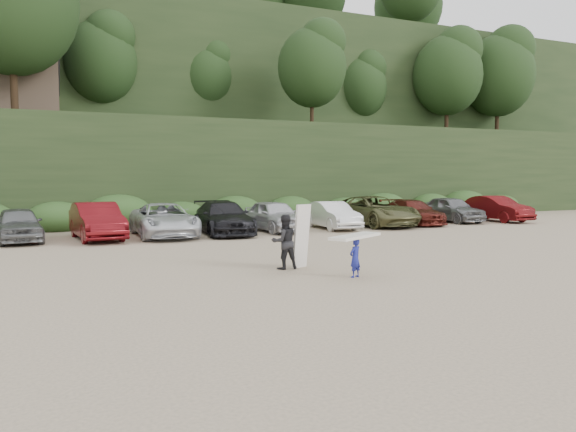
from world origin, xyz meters
name	(u,v)px	position (x,y,z in m)	size (l,w,h in m)	color
ground	(357,261)	(0.00, 0.00, 0.00)	(120.00, 120.00, 0.00)	tan
hillside_backdrop	(144,80)	(-0.26, 35.93, 11.22)	(90.00, 41.50, 28.00)	black
parked_cars	(199,218)	(-2.51, 9.97, 0.75)	(39.54, 6.22, 1.62)	#A4A4A8
child_surfer	(355,248)	(-1.58, -2.50, 0.80)	(1.98, 1.44, 1.18)	navy
adult_surfer	(286,241)	(-2.75, -0.47, 0.83)	(1.27, 0.65, 1.93)	black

